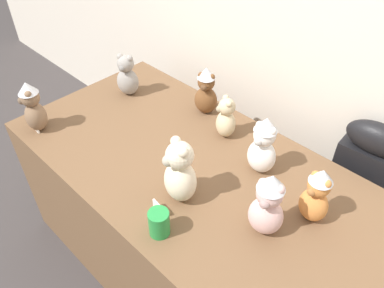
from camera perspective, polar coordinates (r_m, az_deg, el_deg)
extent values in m
cube|color=silver|center=(1.95, 15.67, 18.64)|extent=(7.00, 0.08, 2.60)
cube|color=brown|center=(2.02, 0.00, -11.24)|extent=(1.80, 0.92, 0.80)
cube|color=black|center=(2.17, 22.34, -9.29)|extent=(0.29, 0.14, 0.86)
ellipsoid|color=black|center=(1.85, 26.11, 0.68)|extent=(0.29, 0.14, 0.15)
ellipsoid|color=gray|center=(2.17, -9.62, 9.20)|extent=(0.16, 0.15, 0.15)
sphere|color=gray|center=(2.11, -9.96, 11.81)|extent=(0.09, 0.09, 0.09)
sphere|color=gray|center=(2.11, -10.76, 12.76)|extent=(0.03, 0.03, 0.03)
sphere|color=gray|center=(2.08, -9.37, 12.56)|extent=(0.03, 0.03, 0.03)
sphere|color=slate|center=(2.09, -10.45, 11.11)|extent=(0.04, 0.04, 0.04)
ellipsoid|color=#D17F3D|center=(1.53, 17.75, -8.70)|extent=(0.13, 0.12, 0.14)
sphere|color=#D17F3D|center=(1.46, 18.58, -5.98)|extent=(0.09, 0.09, 0.09)
sphere|color=#D17F3D|center=(1.45, 18.09, -4.45)|extent=(0.03, 0.03, 0.03)
sphere|color=#D17F3D|center=(1.43, 19.64, -5.67)|extent=(0.03, 0.03, 0.03)
sphere|color=#A06536|center=(1.44, 17.56, -6.81)|extent=(0.04, 0.04, 0.04)
cone|color=silver|center=(1.42, 19.01, -4.55)|extent=(0.09, 0.09, 0.06)
ellipsoid|color=white|center=(1.67, 10.38, -1.80)|extent=(0.13, 0.11, 0.16)
sphere|color=white|center=(1.59, 10.87, 1.31)|extent=(0.09, 0.09, 0.09)
sphere|color=white|center=(1.58, 10.18, 2.82)|extent=(0.04, 0.04, 0.04)
sphere|color=white|center=(1.56, 11.91, 1.87)|extent=(0.04, 0.04, 0.04)
sphere|color=#B4B3AF|center=(1.57, 9.97, 0.41)|extent=(0.04, 0.04, 0.04)
cone|color=silver|center=(1.56, 11.13, 2.93)|extent=(0.10, 0.10, 0.06)
ellipsoid|color=brown|center=(1.99, 2.08, 6.61)|extent=(0.15, 0.14, 0.15)
sphere|color=brown|center=(1.93, 2.16, 9.28)|extent=(0.09, 0.09, 0.09)
sphere|color=brown|center=(1.92, 1.39, 10.30)|extent=(0.03, 0.03, 0.03)
sphere|color=brown|center=(1.91, 2.98, 10.01)|extent=(0.03, 0.03, 0.03)
sphere|color=brown|center=(1.91, 1.81, 8.52)|extent=(0.04, 0.04, 0.04)
cone|color=silver|center=(1.91, 2.20, 10.64)|extent=(0.09, 0.09, 0.06)
ellipsoid|color=#7F6047|center=(2.02, -22.37, 3.86)|extent=(0.15, 0.14, 0.15)
sphere|color=#7F6047|center=(1.96, -23.18, 6.44)|extent=(0.09, 0.09, 0.09)
sphere|color=#7F6047|center=(1.97, -23.48, 7.70)|extent=(0.03, 0.03, 0.03)
sphere|color=#7F6047|center=(1.92, -23.41, 6.87)|extent=(0.03, 0.03, 0.03)
sphere|color=brown|center=(1.97, -24.20, 5.98)|extent=(0.04, 0.04, 0.04)
cone|color=silver|center=(1.94, -23.60, 7.75)|extent=(0.09, 0.09, 0.06)
ellipsoid|color=beige|center=(1.44, 10.98, -10.52)|extent=(0.15, 0.14, 0.16)
sphere|color=beige|center=(1.35, 11.61, -7.34)|extent=(0.10, 0.10, 0.10)
sphere|color=beige|center=(1.33, 10.62, -5.79)|extent=(0.04, 0.04, 0.04)
sphere|color=beige|center=(1.32, 13.04, -6.69)|extent=(0.04, 0.04, 0.04)
sphere|color=#A88783|center=(1.33, 10.92, -8.75)|extent=(0.04, 0.04, 0.04)
cone|color=silver|center=(1.31, 11.95, -5.63)|extent=(0.10, 0.10, 0.06)
ellipsoid|color=beige|center=(1.52, -1.76, -5.51)|extent=(0.19, 0.17, 0.18)
sphere|color=beige|center=(1.42, -1.87, -1.71)|extent=(0.11, 0.11, 0.11)
sphere|color=beige|center=(1.42, -2.46, 0.43)|extent=(0.04, 0.04, 0.04)
sphere|color=beige|center=(1.37, -1.35, -1.25)|extent=(0.04, 0.04, 0.04)
sphere|color=#ABA08A|center=(1.42, -3.61, -2.54)|extent=(0.05, 0.05, 0.05)
ellipsoid|color=#CCB78E|center=(1.84, 5.08, 3.05)|extent=(0.14, 0.14, 0.14)
sphere|color=#CCB78E|center=(1.78, 5.27, 5.62)|extent=(0.08, 0.08, 0.08)
sphere|color=#CCB78E|center=(1.78, 5.09, 6.91)|extent=(0.03, 0.03, 0.03)
sphere|color=#CCB78E|center=(1.74, 5.58, 6.00)|extent=(0.03, 0.03, 0.03)
sphere|color=#9D8E71|center=(1.78, 4.18, 5.28)|extent=(0.03, 0.03, 0.03)
cylinder|color=#238C3D|center=(1.44, -4.97, -11.72)|extent=(0.08, 0.08, 0.11)
cube|color=white|center=(2.05, -22.52, 2.49)|extent=(0.07, 0.01, 0.05)
cube|color=white|center=(1.52, -5.05, -9.62)|extent=(0.07, 0.02, 0.05)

